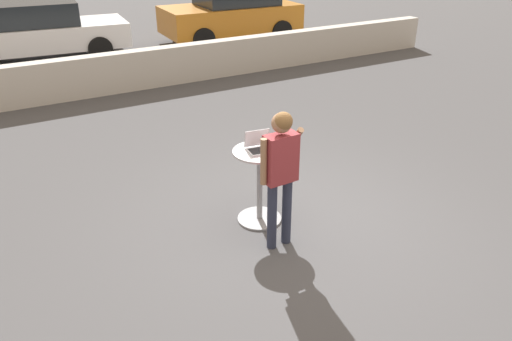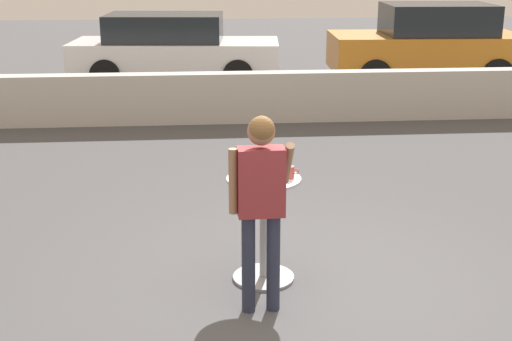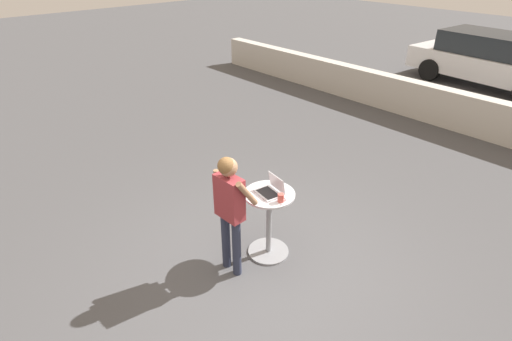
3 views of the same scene
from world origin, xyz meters
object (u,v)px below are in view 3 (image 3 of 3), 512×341
Objects in this scene: cafe_table at (269,220)px; coffee_mug at (281,198)px; standing_person at (229,203)px; laptop at (271,190)px; parked_car_near_street at (491,60)px.

cafe_table is 0.52m from coffee_mug.
standing_person reaches higher than cafe_table.
laptop is at bearing 81.97° from standing_person.
standing_person reaches higher than laptop.
parked_car_near_street is at bearing 96.12° from cafe_table.
laptop is at bearing 168.60° from coffee_mug.
coffee_mug is at bearing -11.40° from laptop.
parked_car_near_street is (-1.07, 9.89, -0.24)m from laptop.
coffee_mug is 0.63m from standing_person.
laptop is 0.22m from coffee_mug.
standing_person is (-0.08, -0.60, 0.03)m from laptop.
coffee_mug is at bearing -82.61° from parked_car_near_street.
coffee_mug is 10.02m from parked_car_near_street.
cafe_table is at bearing 82.39° from standing_person.
parked_car_near_street is (-1.29, 9.93, -0.24)m from coffee_mug.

